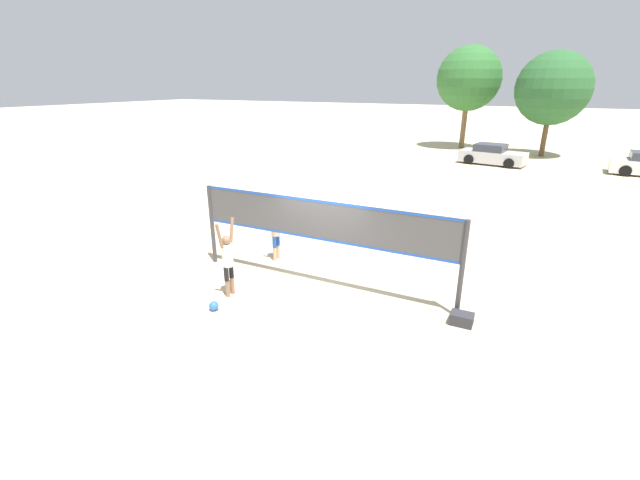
{
  "coord_description": "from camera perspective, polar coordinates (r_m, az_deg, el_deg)",
  "views": [
    {
      "loc": [
        4.71,
        -9.32,
        5.17
      ],
      "look_at": [
        0.0,
        0.0,
        1.3
      ],
      "focal_mm": 24.0,
      "sensor_mm": 36.0,
      "label": 1
    }
  ],
  "objects": [
    {
      "name": "volleyball_net",
      "position": [
        11.02,
        0.0,
        1.72
      ],
      "size": [
        7.32,
        0.12,
        2.37
      ],
      "color": "#38383D",
      "rests_on": "ground_plane"
    },
    {
      "name": "player_blocker",
      "position": [
        12.99,
        -5.94,
        1.56
      ],
      "size": [
        0.28,
        0.68,
        1.96
      ],
      "rotation": [
        0.0,
        0.0,
        -1.57
      ],
      "color": "tan",
      "rests_on": "ground_plane"
    },
    {
      "name": "parked_car_mid",
      "position": [
        31.17,
        21.97,
        10.45
      ],
      "size": [
        4.35,
        2.45,
        1.33
      ],
      "rotation": [
        0.0,
        0.0,
        -0.17
      ],
      "color": "#B7B7BC",
      "rests_on": "ground_plane"
    },
    {
      "name": "gear_bag",
      "position": [
        10.35,
        18.35,
        -9.94
      ],
      "size": [
        0.51,
        0.36,
        0.27
      ],
      "color": "#2D2D33",
      "rests_on": "ground_plane"
    },
    {
      "name": "ground_plane",
      "position": [
        11.66,
        0.0,
        -6.02
      ],
      "size": [
        200.0,
        200.0,
        0.0
      ],
      "primitive_type": "plane",
      "color": "beige"
    },
    {
      "name": "player_spiker",
      "position": [
        10.95,
        -12.23,
        -2.25
      ],
      "size": [
        0.28,
        0.69,
        2.02
      ],
      "rotation": [
        0.0,
        0.0,
        1.57
      ],
      "color": "#8C664C",
      "rests_on": "ground_plane"
    },
    {
      "name": "tree_right_cluster",
      "position": [
        38.17,
        19.24,
        19.64
      ],
      "size": [
        5.0,
        5.0,
        7.94
      ],
      "color": "brown",
      "rests_on": "ground_plane"
    },
    {
      "name": "volleyball",
      "position": [
        10.7,
        -13.97,
        -8.52
      ],
      "size": [
        0.23,
        0.23,
        0.23
      ],
      "color": "blue",
      "rests_on": "ground_plane"
    },
    {
      "name": "tree_left_cluster",
      "position": [
        35.95,
        28.64,
        17.31
      ],
      "size": [
        5.07,
        5.07,
        7.3
      ],
      "color": "brown",
      "rests_on": "ground_plane"
    }
  ]
}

